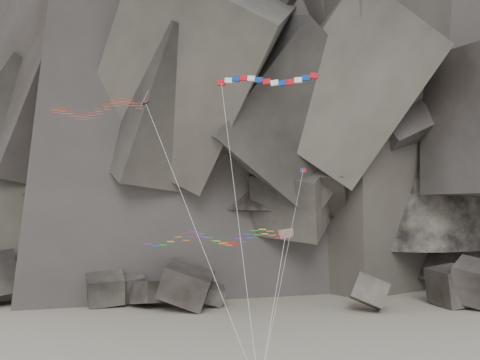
{
  "coord_description": "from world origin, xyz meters",
  "views": [
    {
      "loc": [
        2.98,
        -52.04,
        15.39
      ],
      "look_at": [
        0.29,
        6.0,
        17.42
      ],
      "focal_mm": 45.0,
      "sensor_mm": 36.0,
      "label": 1
    }
  ],
  "objects_px": {
    "parafoil_kite": "(211,238)",
    "pennant_kite": "(294,214)",
    "banner_kite": "(267,82)",
    "delta_kite": "(93,109)"
  },
  "relations": [
    {
      "from": "banner_kite",
      "to": "pennant_kite",
      "type": "distance_m",
      "value": 13.27
    },
    {
      "from": "banner_kite",
      "to": "pennant_kite",
      "type": "relative_size",
      "value": 1.54
    },
    {
      "from": "banner_kite",
      "to": "parafoil_kite",
      "type": "relative_size",
      "value": 1.94
    },
    {
      "from": "delta_kite",
      "to": "parafoil_kite",
      "type": "height_order",
      "value": "delta_kite"
    },
    {
      "from": "delta_kite",
      "to": "pennant_kite",
      "type": "relative_size",
      "value": 1.43
    },
    {
      "from": "banner_kite",
      "to": "pennant_kite",
      "type": "xyz_separation_m",
      "value": [
        2.33,
        -4.39,
        -12.31
      ]
    },
    {
      "from": "parafoil_kite",
      "to": "pennant_kite",
      "type": "bearing_deg",
      "value": -9.83
    },
    {
      "from": "parafoil_kite",
      "to": "delta_kite",
      "type": "bearing_deg",
      "value": 162.41
    },
    {
      "from": "pennant_kite",
      "to": "delta_kite",
      "type": "bearing_deg",
      "value": -176.51
    },
    {
      "from": "banner_kite",
      "to": "pennant_kite",
      "type": "bearing_deg",
      "value": -51.49
    }
  ]
}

